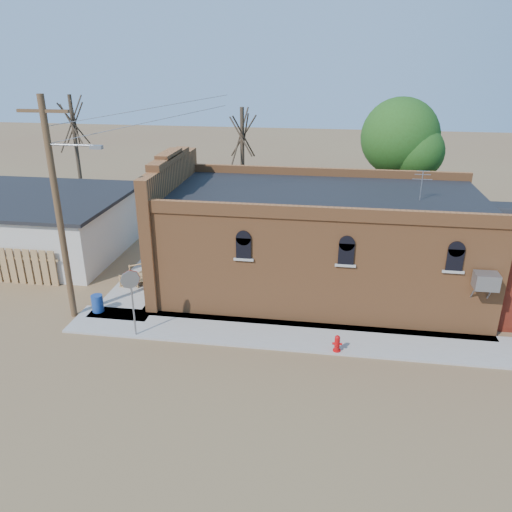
# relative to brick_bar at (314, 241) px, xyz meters

# --- Properties ---
(ground) EXTENTS (120.00, 120.00, 0.00)m
(ground) POSITION_rel_brick_bar_xyz_m (-1.64, -5.49, -2.34)
(ground) COLOR brown
(ground) RESTS_ON ground
(sidewalk_south) EXTENTS (19.00, 2.20, 0.08)m
(sidewalk_south) POSITION_rel_brick_bar_xyz_m (-0.14, -4.59, -2.30)
(sidewalk_south) COLOR #9E9991
(sidewalk_south) RESTS_ON ground
(sidewalk_west) EXTENTS (2.60, 10.00, 0.08)m
(sidewalk_west) POSITION_rel_brick_bar_xyz_m (-7.94, 0.51, -2.30)
(sidewalk_west) COLOR #9E9991
(sidewalk_west) RESTS_ON ground
(brick_bar) EXTENTS (16.40, 7.97, 6.30)m
(brick_bar) POSITION_rel_brick_bar_xyz_m (0.00, 0.00, 0.00)
(brick_bar) COLOR #A25E31
(brick_bar) RESTS_ON ground
(wood_fence) EXTENTS (5.20, 0.10, 1.80)m
(wood_fence) POSITION_rel_brick_bar_xyz_m (-14.44, -1.69, -1.44)
(wood_fence) COLOR olive
(wood_fence) RESTS_ON ground
(utility_pole) EXTENTS (3.12, 0.26, 9.00)m
(utility_pole) POSITION_rel_brick_bar_xyz_m (-9.79, -4.29, 2.43)
(utility_pole) COLOR #4F371F
(utility_pole) RESTS_ON ground
(tree_bare_near) EXTENTS (2.80, 2.80, 7.65)m
(tree_bare_near) POSITION_rel_brick_bar_xyz_m (-4.64, 7.51, 3.62)
(tree_bare_near) COLOR #463528
(tree_bare_near) RESTS_ON ground
(tree_bare_far) EXTENTS (2.80, 2.80, 8.16)m
(tree_bare_far) POSITION_rel_brick_bar_xyz_m (-15.64, 8.51, 4.02)
(tree_bare_far) COLOR #463528
(tree_bare_far) RESTS_ON ground
(tree_leafy) EXTENTS (4.40, 4.40, 8.15)m
(tree_leafy) POSITION_rel_brick_bar_xyz_m (4.36, 8.01, 3.59)
(tree_leafy) COLOR #463528
(tree_leafy) RESTS_ON ground
(fire_hydrant) EXTENTS (0.37, 0.34, 0.65)m
(fire_hydrant) POSITION_rel_brick_bar_xyz_m (1.19, -5.50, -1.94)
(fire_hydrant) COLOR red
(fire_hydrant) RESTS_ON sidewalk_south
(stop_sign) EXTENTS (0.63, 0.50, 2.75)m
(stop_sign) POSITION_rel_brick_bar_xyz_m (-6.63, -5.49, -0.14)
(stop_sign) COLOR gray
(stop_sign) RESTS_ON sidewalk_south
(trash_barrel) EXTENTS (0.62, 0.62, 0.75)m
(trash_barrel) POSITION_rel_brick_bar_xyz_m (-8.93, -3.92, -1.88)
(trash_barrel) COLOR navy
(trash_barrel) RESTS_ON sidewalk_west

